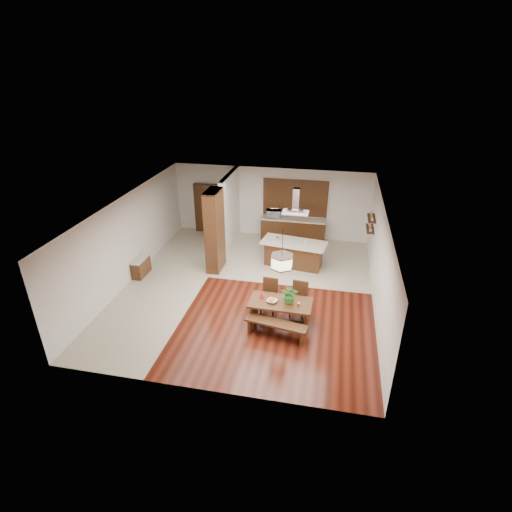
% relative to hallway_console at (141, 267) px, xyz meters
% --- Properties ---
extents(room_shell, '(9.00, 9.04, 2.92)m').
position_rel_hallway_console_xyz_m(room_shell, '(3.81, -0.20, 1.75)').
color(room_shell, '#39120A').
rests_on(room_shell, ground).
extents(tile_hallway, '(2.50, 9.00, 0.01)m').
position_rel_hallway_console_xyz_m(tile_hallway, '(1.06, -0.20, -0.31)').
color(tile_hallway, beige).
rests_on(tile_hallway, ground).
extents(tile_kitchen, '(5.50, 4.00, 0.01)m').
position_rel_hallway_console_xyz_m(tile_kitchen, '(5.06, 2.30, -0.31)').
color(tile_kitchen, beige).
rests_on(tile_kitchen, ground).
extents(soffit_band, '(8.00, 9.00, 0.02)m').
position_rel_hallway_console_xyz_m(soffit_band, '(3.81, -0.20, 2.57)').
color(soffit_band, '#361B0D').
rests_on(soffit_band, room_shell).
extents(partition_pier, '(0.45, 1.00, 2.90)m').
position_rel_hallway_console_xyz_m(partition_pier, '(2.41, 1.00, 1.14)').
color(partition_pier, black).
rests_on(partition_pier, ground).
extents(partition_stub, '(0.18, 2.40, 2.90)m').
position_rel_hallway_console_xyz_m(partition_stub, '(2.41, 3.10, 1.14)').
color(partition_stub, silver).
rests_on(partition_stub, ground).
extents(hallway_console, '(0.37, 0.88, 0.63)m').
position_rel_hallway_console_xyz_m(hallway_console, '(0.00, 0.00, 0.00)').
color(hallway_console, black).
rests_on(hallway_console, ground).
extents(hallway_doorway, '(1.10, 0.20, 2.10)m').
position_rel_hallway_console_xyz_m(hallway_doorway, '(1.11, 4.20, 0.74)').
color(hallway_doorway, black).
rests_on(hallway_doorway, ground).
extents(rear_counter, '(2.60, 0.62, 0.95)m').
position_rel_hallway_console_xyz_m(rear_counter, '(4.81, 4.00, 0.16)').
color(rear_counter, black).
rests_on(rear_counter, ground).
extents(kitchen_window, '(2.60, 0.08, 1.50)m').
position_rel_hallway_console_xyz_m(kitchen_window, '(4.81, 4.26, 1.44)').
color(kitchen_window, olive).
rests_on(kitchen_window, room_shell).
extents(shelf_lower, '(0.26, 0.90, 0.04)m').
position_rel_hallway_console_xyz_m(shelf_lower, '(7.68, 2.40, 1.08)').
color(shelf_lower, black).
rests_on(shelf_lower, room_shell).
extents(shelf_upper, '(0.26, 0.90, 0.04)m').
position_rel_hallway_console_xyz_m(shelf_upper, '(7.68, 2.40, 1.49)').
color(shelf_upper, black).
rests_on(shelf_upper, room_shell).
extents(dining_table, '(1.77, 0.91, 0.73)m').
position_rel_hallway_console_xyz_m(dining_table, '(5.14, -1.83, 0.22)').
color(dining_table, black).
rests_on(dining_table, ground).
extents(dining_bench, '(1.73, 0.67, 0.48)m').
position_rel_hallway_console_xyz_m(dining_bench, '(5.12, -2.46, -0.08)').
color(dining_bench, black).
rests_on(dining_bench, ground).
extents(dining_chair_left, '(0.49, 0.49, 1.04)m').
position_rel_hallway_console_xyz_m(dining_chair_left, '(4.71, -1.28, 0.20)').
color(dining_chair_left, black).
rests_on(dining_chair_left, ground).
extents(dining_chair_right, '(0.52, 0.52, 1.04)m').
position_rel_hallway_console_xyz_m(dining_chair_right, '(5.59, -1.30, 0.21)').
color(dining_chair_right, black).
rests_on(dining_chair_right, ground).
extents(pendant_lantern, '(0.64, 0.64, 1.31)m').
position_rel_hallway_console_xyz_m(pendant_lantern, '(5.14, -1.83, 1.93)').
color(pendant_lantern, '#FFF6C3').
rests_on(pendant_lantern, room_shell).
extents(foliage_plant, '(0.53, 0.47, 0.55)m').
position_rel_hallway_console_xyz_m(foliage_plant, '(5.39, -1.81, 0.69)').
color(foliage_plant, '#2E7226').
rests_on(foliage_plant, dining_table).
extents(fruit_bowl, '(0.36, 0.36, 0.07)m').
position_rel_hallway_console_xyz_m(fruit_bowl, '(4.91, -1.89, 0.45)').
color(fruit_bowl, beige).
rests_on(fruit_bowl, dining_table).
extents(napkin_cone, '(0.15, 0.15, 0.20)m').
position_rel_hallway_console_xyz_m(napkin_cone, '(4.59, -1.75, 0.51)').
color(napkin_cone, '#B81E0D').
rests_on(napkin_cone, dining_table).
extents(gold_ornament, '(0.09, 0.09, 0.11)m').
position_rel_hallway_console_xyz_m(gold_ornament, '(5.65, -1.94, 0.47)').
color(gold_ornament, gold).
rests_on(gold_ornament, dining_table).
extents(kitchen_island, '(2.41, 1.33, 0.94)m').
position_rel_hallway_console_xyz_m(kitchen_island, '(5.09, 1.77, 0.17)').
color(kitchen_island, black).
rests_on(kitchen_island, ground).
extents(range_hood, '(0.90, 0.55, 0.87)m').
position_rel_hallway_console_xyz_m(range_hood, '(5.09, 1.78, 2.15)').
color(range_hood, silver).
rests_on(range_hood, room_shell).
extents(island_cup, '(0.16, 0.16, 0.10)m').
position_rel_hallway_console_xyz_m(island_cup, '(5.50, 1.71, 0.68)').
color(island_cup, silver).
rests_on(island_cup, kitchen_island).
extents(microwave, '(0.62, 0.47, 0.32)m').
position_rel_hallway_console_xyz_m(microwave, '(3.98, 3.98, 0.79)').
color(microwave, silver).
rests_on(microwave, rear_counter).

